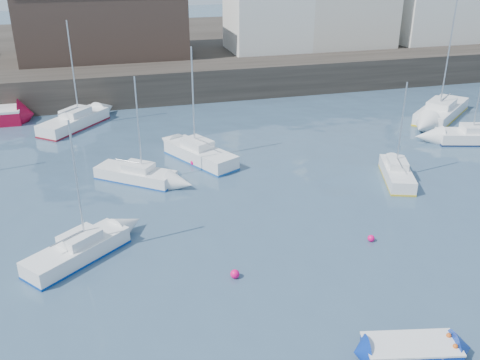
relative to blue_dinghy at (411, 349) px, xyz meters
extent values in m
plane|color=#2D4760|center=(-2.74, 1.55, -0.36)|extent=(220.00, 220.00, 0.00)
cube|color=#28231E|center=(-2.74, 36.55, 1.14)|extent=(90.00, 5.00, 3.00)
cube|color=#28231E|center=(-2.74, 54.55, 1.04)|extent=(90.00, 32.00, 2.80)
cube|color=beige|center=(17.26, 43.55, 6.94)|extent=(10.00, 8.00, 9.00)
cube|color=white|center=(28.26, 43.05, 6.19)|extent=(9.00, 7.00, 7.50)
cube|color=white|center=(8.26, 43.05, 5.69)|extent=(8.00, 7.00, 6.50)
cube|color=#3D2D26|center=(-8.74, 44.55, 5.94)|extent=(16.00, 10.00, 7.00)
cube|color=maroon|center=(0.00, 0.00, -0.28)|extent=(3.27, 1.87, 0.15)
cube|color=#0A2C95|center=(0.00, 0.00, 0.00)|extent=(3.57, 2.10, 0.42)
cube|color=white|center=(0.00, 0.00, 0.25)|extent=(3.64, 2.14, 0.08)
cube|color=white|center=(0.00, 0.00, 0.07)|extent=(2.82, 1.54, 0.38)
cube|color=tan|center=(0.00, 0.00, 0.16)|extent=(0.44, 1.03, 0.06)
cylinder|color=white|center=(-0.67, 0.98, -0.03)|extent=(0.17, 0.17, 0.33)
cylinder|color=white|center=(0.17, 0.80, -0.03)|extent=(0.17, 0.17, 0.33)
cylinder|color=white|center=(1.01, 0.62, -0.03)|extent=(0.17, 0.17, 0.33)
cube|color=white|center=(-11.73, 9.93, 0.06)|extent=(5.09, 4.52, 0.85)
cube|color=#093994|center=(-11.73, 9.93, -0.30)|extent=(5.14, 4.57, 0.11)
cube|color=white|center=(-11.52, 10.10, 0.72)|extent=(2.19, 2.10, 0.47)
cylinder|color=silver|center=(-11.32, 10.26, 3.47)|extent=(0.09, 0.09, 5.96)
cube|color=white|center=(-8.25, 18.39, 0.02)|extent=(5.08, 4.46, 0.77)
cube|color=#194AA3|center=(-8.25, 18.39, -0.31)|extent=(5.13, 4.50, 0.10)
cube|color=white|center=(-8.04, 18.23, 0.63)|extent=(2.18, 2.08, 0.43)
cylinder|color=silver|center=(-7.84, 18.08, 3.37)|extent=(0.09, 0.09, 5.92)
cube|color=white|center=(7.64, 14.10, 0.06)|extent=(2.97, 4.88, 0.84)
cube|color=gold|center=(7.64, 14.10, -0.31)|extent=(3.00, 4.93, 0.11)
cube|color=white|center=(7.72, 14.31, 0.71)|extent=(1.60, 1.91, 0.46)
cylinder|color=silver|center=(7.79, 14.53, 3.15)|extent=(0.09, 0.09, 5.35)
cube|color=white|center=(17.20, 18.63, 0.07)|extent=(6.48, 3.59, 0.85)
cube|color=#0E1C40|center=(17.20, 18.63, -0.30)|extent=(6.54, 3.63, 0.11)
cube|color=white|center=(16.90, 18.72, 0.73)|extent=(2.48, 2.02, 0.47)
cube|color=white|center=(-3.67, 20.44, 0.12)|extent=(4.37, 6.06, 0.96)
cube|color=#1E59A8|center=(-3.67, 20.44, -0.30)|extent=(4.41, 6.12, 0.13)
cube|color=white|center=(-3.81, 20.70, 0.86)|extent=(2.19, 2.47, 0.53)
cylinder|color=silver|center=(-3.94, 20.96, 3.96)|extent=(0.11, 0.11, 6.73)
cube|color=white|center=(18.13, 24.83, 0.13)|extent=(7.47, 6.75, 0.98)
cube|color=yellow|center=(18.13, 24.83, -0.30)|extent=(7.55, 6.82, 0.13)
cube|color=white|center=(17.83, 24.59, 0.90)|extent=(3.24, 3.12, 0.55)
cylinder|color=silver|center=(17.54, 24.35, 5.03)|extent=(0.11, 0.11, 8.81)
cube|color=white|center=(-12.08, 30.09, 0.12)|extent=(5.71, 6.19, 0.96)
cube|color=maroon|center=(-12.08, 30.09, -0.30)|extent=(5.77, 6.26, 0.13)
cube|color=white|center=(-11.87, 30.33, 0.86)|extent=(2.62, 2.70, 0.53)
cylinder|color=silver|center=(-11.66, 30.57, 4.28)|extent=(0.11, 0.11, 7.36)
sphere|color=#FF096A|center=(-4.89, 6.53, -0.36)|extent=(0.42, 0.42, 0.42)
sphere|color=#FF096A|center=(2.55, 7.80, -0.36)|extent=(0.35, 0.35, 0.35)
sphere|color=#FF096A|center=(-4.25, 19.87, -0.36)|extent=(0.44, 0.44, 0.44)
camera|label=1|loc=(-9.95, -12.93, 13.64)|focal=40.00mm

